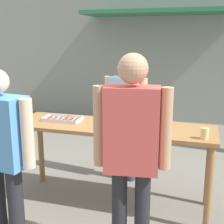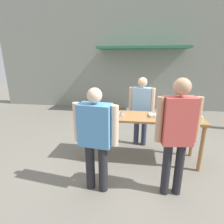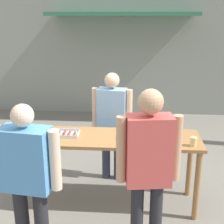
{
  "view_description": "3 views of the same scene",
  "coord_description": "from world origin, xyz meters",
  "px_view_note": "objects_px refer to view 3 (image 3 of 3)",
  "views": [
    {
      "loc": [
        0.96,
        -3.19,
        1.88
      ],
      "look_at": [
        0.0,
        0.0,
        1.09
      ],
      "focal_mm": 50.0,
      "sensor_mm": 36.0,
      "label": 1
    },
    {
      "loc": [
        -0.14,
        -3.29,
        2.01
      ],
      "look_at": [
        -0.61,
        0.02,
        0.99
      ],
      "focal_mm": 28.0,
      "sensor_mm": 36.0,
      "label": 2
    },
    {
      "loc": [
        0.29,
        -3.59,
        2.41
      ],
      "look_at": [
        -0.02,
        0.66,
        1.06
      ],
      "focal_mm": 50.0,
      "sensor_mm": 36.0,
      "label": 3
    }
  ],
  "objects_px": {
    "food_tray_sausages": "(61,134)",
    "beer_cup": "(193,142)",
    "food_tray_buns": "(136,135)",
    "person_customer_holding_hotdog": "(27,172)",
    "person_customer_with_cup": "(148,163)",
    "person_server_behind_table": "(112,118)",
    "condiment_jar_ketchup": "(32,139)",
    "condiment_jar_mustard": "(25,139)"
  },
  "relations": [
    {
      "from": "food_tray_sausages",
      "to": "beer_cup",
      "type": "bearing_deg",
      "value": -8.3
    },
    {
      "from": "food_tray_sausages",
      "to": "food_tray_buns",
      "type": "xyz_separation_m",
      "value": [
        0.94,
        -0.0,
        0.01
      ]
    },
    {
      "from": "person_customer_holding_hotdog",
      "to": "person_customer_with_cup",
      "type": "height_order",
      "value": "person_customer_with_cup"
    },
    {
      "from": "person_server_behind_table",
      "to": "person_customer_holding_hotdog",
      "type": "relative_size",
      "value": 0.99
    },
    {
      "from": "condiment_jar_ketchup",
      "to": "person_customer_holding_hotdog",
      "type": "distance_m",
      "value": 0.78
    },
    {
      "from": "beer_cup",
      "to": "person_customer_holding_hotdog",
      "type": "distance_m",
      "value": 1.87
    },
    {
      "from": "food_tray_buns",
      "to": "beer_cup",
      "type": "bearing_deg",
      "value": -19.32
    },
    {
      "from": "food_tray_buns",
      "to": "beer_cup",
      "type": "relative_size",
      "value": 3.76
    },
    {
      "from": "food_tray_buns",
      "to": "condiment_jar_ketchup",
      "type": "bearing_deg",
      "value": -168.55
    },
    {
      "from": "food_tray_sausages",
      "to": "person_customer_holding_hotdog",
      "type": "bearing_deg",
      "value": -95.56
    },
    {
      "from": "food_tray_sausages",
      "to": "food_tray_buns",
      "type": "relative_size",
      "value": 1.07
    },
    {
      "from": "beer_cup",
      "to": "person_server_behind_table",
      "type": "xyz_separation_m",
      "value": [
        -1.01,
        0.87,
        -0.03
      ]
    },
    {
      "from": "food_tray_sausages",
      "to": "condiment_jar_mustard",
      "type": "distance_m",
      "value": 0.46
    },
    {
      "from": "food_tray_sausages",
      "to": "person_server_behind_table",
      "type": "relative_size",
      "value": 0.27
    },
    {
      "from": "food_tray_sausages",
      "to": "person_customer_holding_hotdog",
      "type": "relative_size",
      "value": 0.27
    },
    {
      "from": "condiment_jar_mustard",
      "to": "beer_cup",
      "type": "height_order",
      "value": "beer_cup"
    },
    {
      "from": "food_tray_buns",
      "to": "beer_cup",
      "type": "height_order",
      "value": "beer_cup"
    },
    {
      "from": "food_tray_buns",
      "to": "condiment_jar_ketchup",
      "type": "height_order",
      "value": "condiment_jar_ketchup"
    },
    {
      "from": "food_tray_sausages",
      "to": "person_customer_with_cup",
      "type": "bearing_deg",
      "value": -41.94
    },
    {
      "from": "condiment_jar_mustard",
      "to": "person_server_behind_table",
      "type": "distance_m",
      "value": 1.32
    },
    {
      "from": "beer_cup",
      "to": "person_customer_holding_hotdog",
      "type": "bearing_deg",
      "value": -155.45
    },
    {
      "from": "condiment_jar_mustard",
      "to": "beer_cup",
      "type": "distance_m",
      "value": 1.98
    },
    {
      "from": "condiment_jar_mustard",
      "to": "person_server_behind_table",
      "type": "relative_size",
      "value": 0.05
    },
    {
      "from": "condiment_jar_mustard",
      "to": "person_customer_holding_hotdog",
      "type": "height_order",
      "value": "person_customer_holding_hotdog"
    },
    {
      "from": "food_tray_buns",
      "to": "condiment_jar_mustard",
      "type": "height_order",
      "value": "condiment_jar_mustard"
    },
    {
      "from": "food_tray_sausages",
      "to": "condiment_jar_ketchup",
      "type": "xyz_separation_m",
      "value": [
        -0.3,
        -0.25,
        0.02
      ]
    },
    {
      "from": "food_tray_buns",
      "to": "person_customer_holding_hotdog",
      "type": "relative_size",
      "value": 0.25
    },
    {
      "from": "condiment_jar_ketchup",
      "to": "person_server_behind_table",
      "type": "xyz_separation_m",
      "value": [
        0.9,
        0.89,
        -0.01
      ]
    },
    {
      "from": "person_server_behind_table",
      "to": "person_customer_with_cup",
      "type": "height_order",
      "value": "person_customer_with_cup"
    },
    {
      "from": "condiment_jar_ketchup",
      "to": "beer_cup",
      "type": "height_order",
      "value": "beer_cup"
    },
    {
      "from": "food_tray_sausages",
      "to": "condiment_jar_ketchup",
      "type": "distance_m",
      "value": 0.39
    },
    {
      "from": "food_tray_buns",
      "to": "person_customer_holding_hotdog",
      "type": "bearing_deg",
      "value": -135.8
    },
    {
      "from": "condiment_jar_ketchup",
      "to": "beer_cup",
      "type": "relative_size",
      "value": 0.7
    },
    {
      "from": "person_customer_with_cup",
      "to": "person_customer_holding_hotdog",
      "type": "bearing_deg",
      "value": -4.61
    },
    {
      "from": "food_tray_buns",
      "to": "person_customer_holding_hotdog",
      "type": "xyz_separation_m",
      "value": [
        -1.04,
        -1.01,
        -0.0
      ]
    },
    {
      "from": "food_tray_buns",
      "to": "condiment_jar_mustard",
      "type": "relative_size",
      "value": 5.37
    },
    {
      "from": "food_tray_buns",
      "to": "person_customer_with_cup",
      "type": "relative_size",
      "value": 0.23
    },
    {
      "from": "food_tray_sausages",
      "to": "person_server_behind_table",
      "type": "bearing_deg",
      "value": 47.18
    },
    {
      "from": "condiment_jar_mustard",
      "to": "person_server_behind_table",
      "type": "bearing_deg",
      "value": 42.09
    },
    {
      "from": "beer_cup",
      "to": "person_server_behind_table",
      "type": "relative_size",
      "value": 0.07
    },
    {
      "from": "condiment_jar_ketchup",
      "to": "beer_cup",
      "type": "xyz_separation_m",
      "value": [
        1.9,
        0.02,
        0.02
      ]
    },
    {
      "from": "condiment_jar_ketchup",
      "to": "person_server_behind_table",
      "type": "relative_size",
      "value": 0.05
    }
  ]
}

